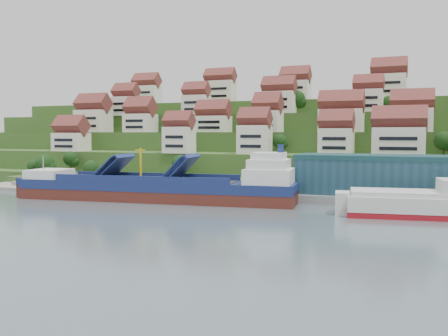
% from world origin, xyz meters
% --- Properties ---
extents(ground, '(300.00, 300.00, 0.00)m').
position_xyz_m(ground, '(0.00, 0.00, 0.00)').
color(ground, slate).
rests_on(ground, ground).
extents(quay, '(180.00, 14.00, 2.20)m').
position_xyz_m(quay, '(20.00, 15.00, 1.10)').
color(quay, gray).
rests_on(quay, ground).
extents(pebble_beach, '(45.00, 20.00, 1.00)m').
position_xyz_m(pebble_beach, '(-58.00, 12.00, 0.50)').
color(pebble_beach, gray).
rests_on(pebble_beach, ground).
extents(hillside, '(260.00, 128.00, 31.00)m').
position_xyz_m(hillside, '(0.00, 103.55, 10.66)').
color(hillside, '#2D4C1E').
rests_on(hillside, ground).
extents(hillside_village, '(157.42, 63.33, 29.29)m').
position_xyz_m(hillside_village, '(3.69, 61.22, 24.67)').
color(hillside_village, white).
rests_on(hillside_village, ground).
extents(hillside_trees, '(140.15, 62.45, 30.72)m').
position_xyz_m(hillside_trees, '(-15.57, 44.86, 16.84)').
color(hillside_trees, '#193B13').
rests_on(hillside_trees, ground).
extents(warehouse, '(60.00, 15.00, 10.00)m').
position_xyz_m(warehouse, '(52.00, 17.00, 7.20)').
color(warehouse, '#1F4455').
rests_on(warehouse, quay).
extents(flagpole, '(1.28, 0.16, 8.00)m').
position_xyz_m(flagpole, '(18.11, 10.00, 6.88)').
color(flagpole, gray).
rests_on(flagpole, quay).
extents(beach_huts, '(14.40, 3.70, 2.20)m').
position_xyz_m(beach_huts, '(-60.00, 10.75, 2.10)').
color(beach_huts, white).
rests_on(beach_huts, pebble_beach).
extents(cargo_ship, '(74.62, 20.26, 16.31)m').
position_xyz_m(cargo_ship, '(-10.39, -0.53, 3.15)').
color(cargo_ship, '#56221A').
rests_on(cargo_ship, ground).
extents(second_ship, '(31.68, 15.78, 8.79)m').
position_xyz_m(second_ship, '(52.95, -1.14, 2.65)').
color(second_ship, maroon).
rests_on(second_ship, ground).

